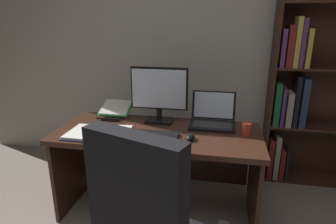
{
  "coord_description": "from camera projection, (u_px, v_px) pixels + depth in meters",
  "views": [
    {
      "loc": [
        0.24,
        -0.75,
        1.54
      ],
      "look_at": [
        -0.14,
        1.22,
        0.89
      ],
      "focal_mm": 30.84,
      "sensor_mm": 36.0,
      "label": 1
    }
  ],
  "objects": [
    {
      "name": "coffee_mug",
      "position": [
        246.0,
        129.0,
        2.13
      ],
      "size": [
        0.08,
        0.08,
        0.1
      ],
      "primitive_type": "cylinder",
      "color": "maroon",
      "rests_on": "desk"
    },
    {
      "name": "wall_back",
      "position": [
        201.0,
        30.0,
        2.88
      ],
      "size": [
        5.07,
        0.12,
        2.86
      ],
      "primitive_type": "cube",
      "color": "#B2ADA3",
      "rests_on": "ground"
    },
    {
      "name": "bookshelf",
      "position": [
        309.0,
        71.0,
        2.61
      ],
      "size": [
        0.88,
        0.27,
        2.24
      ],
      "color": "#381E14",
      "rests_on": "ground"
    },
    {
      "name": "notepad",
      "position": [
        121.0,
        130.0,
        2.23
      ],
      "size": [
        0.18,
        0.23,
        0.01
      ],
      "primitive_type": "cube",
      "rotation": [
        0.0,
        0.0,
        0.13
      ],
      "color": "silver",
      "rests_on": "desk"
    },
    {
      "name": "monitor",
      "position": [
        159.0,
        95.0,
        2.36
      ],
      "size": [
        0.47,
        0.16,
        0.46
      ],
      "color": "black",
      "rests_on": "desk"
    },
    {
      "name": "computer_mouse",
      "position": [
        190.0,
        137.0,
        2.06
      ],
      "size": [
        0.06,
        0.1,
        0.04
      ],
      "primitive_type": "ellipsoid",
      "color": "black",
      "rests_on": "desk"
    },
    {
      "name": "open_binder",
      "position": [
        96.0,
        134.0,
        2.15
      ],
      "size": [
        0.44,
        0.31,
        0.02
      ],
      "rotation": [
        0.0,
        0.0,
        -0.01
      ],
      "color": "navy",
      "rests_on": "desk"
    },
    {
      "name": "pen",
      "position": [
        123.0,
        129.0,
        2.22
      ],
      "size": [
        0.14,
        0.05,
        0.01
      ],
      "primitive_type": "cylinder",
      "rotation": [
        0.0,
        1.57,
        -0.29
      ],
      "color": "navy",
      "rests_on": "notepad"
    },
    {
      "name": "laptop",
      "position": [
        213.0,
        118.0,
        2.34
      ],
      "size": [
        0.36,
        0.31,
        0.25
      ],
      "color": "black",
      "rests_on": "desk"
    },
    {
      "name": "keyboard",
      "position": [
        150.0,
        135.0,
        2.12
      ],
      "size": [
        0.42,
        0.15,
        0.02
      ],
      "primitive_type": "cube",
      "color": "black",
      "rests_on": "desk"
    },
    {
      "name": "desk",
      "position": [
        160.0,
        150.0,
        2.35
      ],
      "size": [
        1.57,
        0.69,
        0.71
      ],
      "color": "#381E14",
      "rests_on": "ground"
    },
    {
      "name": "reading_stand_with_book",
      "position": [
        115.0,
        110.0,
        2.55
      ],
      "size": [
        0.27,
        0.27,
        0.12
      ],
      "color": "black",
      "rests_on": "desk"
    }
  ]
}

